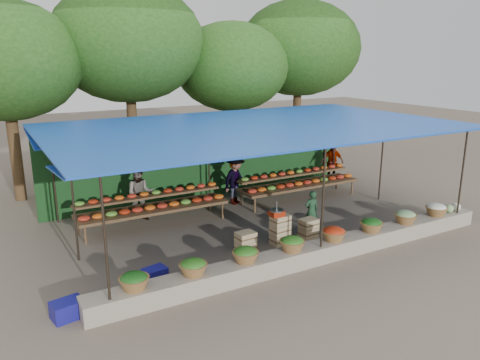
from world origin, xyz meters
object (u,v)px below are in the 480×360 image
weighing_scale (277,212)px  blue_crate_front (68,309)px  vendor_seated (311,211)px  crate_counter (279,233)px  blue_crate_back (155,274)px

weighing_scale → blue_crate_front: size_ratio=0.68×
weighing_scale → vendor_seated: size_ratio=0.34×
crate_counter → blue_crate_back: crate_counter is taller
weighing_scale → blue_crate_front: (-5.17, -0.95, -0.69)m
weighing_scale → blue_crate_back: bearing=-174.1°
crate_counter → weighing_scale: 0.56m
weighing_scale → blue_crate_back: 3.40m
blue_crate_front → vendor_seated: bearing=0.7°
crate_counter → vendor_seated: bearing=15.5°
crate_counter → weighing_scale: weighing_scale is taller
crate_counter → blue_crate_back: size_ratio=5.00×
vendor_seated → blue_crate_back: vendor_seated is taller
vendor_seated → blue_crate_front: vendor_seated is taller
crate_counter → blue_crate_front: size_ratio=4.27×
weighing_scale → vendor_seated: bearing=14.5°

